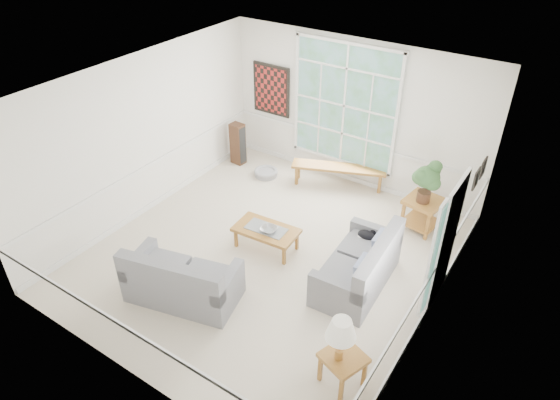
% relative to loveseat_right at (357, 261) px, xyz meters
% --- Properties ---
extents(floor, '(5.50, 6.00, 0.01)m').
position_rel_loveseat_right_xyz_m(floor, '(-1.56, -0.17, -0.46)').
color(floor, beige).
rests_on(floor, ground).
extents(ceiling, '(5.50, 6.00, 0.02)m').
position_rel_loveseat_right_xyz_m(ceiling, '(-1.56, -0.17, 2.54)').
color(ceiling, white).
rests_on(ceiling, ground).
extents(wall_back, '(5.50, 0.02, 3.00)m').
position_rel_loveseat_right_xyz_m(wall_back, '(-1.56, 2.83, 1.04)').
color(wall_back, white).
rests_on(wall_back, ground).
extents(wall_front, '(5.50, 0.02, 3.00)m').
position_rel_loveseat_right_xyz_m(wall_front, '(-1.56, -3.17, 1.04)').
color(wall_front, white).
rests_on(wall_front, ground).
extents(wall_left, '(0.02, 6.00, 3.00)m').
position_rel_loveseat_right_xyz_m(wall_left, '(-4.31, -0.17, 1.04)').
color(wall_left, white).
rests_on(wall_left, ground).
extents(wall_right, '(0.02, 6.00, 3.00)m').
position_rel_loveseat_right_xyz_m(wall_right, '(1.19, -0.17, 1.04)').
color(wall_right, white).
rests_on(wall_right, ground).
extents(window_back, '(2.30, 0.08, 2.40)m').
position_rel_loveseat_right_xyz_m(window_back, '(-1.76, 2.79, 1.19)').
color(window_back, white).
rests_on(window_back, wall_back).
extents(entry_door, '(0.08, 0.90, 2.10)m').
position_rel_loveseat_right_xyz_m(entry_door, '(1.15, 0.43, 0.59)').
color(entry_door, white).
rests_on(entry_door, floor).
extents(door_sidelight, '(0.08, 0.26, 1.90)m').
position_rel_loveseat_right_xyz_m(door_sidelight, '(1.15, -0.20, 0.69)').
color(door_sidelight, white).
rests_on(door_sidelight, wall_right).
extents(wall_art, '(0.90, 0.06, 1.10)m').
position_rel_loveseat_right_xyz_m(wall_art, '(-3.51, 2.78, 1.14)').
color(wall_art, '#591815').
rests_on(wall_art, wall_back).
extents(wall_frame_near, '(0.04, 0.26, 0.32)m').
position_rel_loveseat_right_xyz_m(wall_frame_near, '(1.15, 1.58, 1.09)').
color(wall_frame_near, black).
rests_on(wall_frame_near, wall_right).
extents(wall_frame_far, '(0.04, 0.26, 0.32)m').
position_rel_loveseat_right_xyz_m(wall_frame_far, '(1.15, 1.98, 1.09)').
color(wall_frame_far, black).
rests_on(wall_frame_far, wall_right).
extents(loveseat_right, '(0.96, 1.73, 0.91)m').
position_rel_loveseat_right_xyz_m(loveseat_right, '(0.00, 0.00, 0.00)').
color(loveseat_right, slate).
rests_on(loveseat_right, floor).
extents(loveseat_front, '(1.84, 1.24, 0.91)m').
position_rel_loveseat_right_xyz_m(loveseat_front, '(-2.07, -1.72, -0.00)').
color(loveseat_front, slate).
rests_on(loveseat_front, floor).
extents(coffee_table, '(1.14, 0.68, 0.41)m').
position_rel_loveseat_right_xyz_m(coffee_table, '(-1.70, -0.05, -0.25)').
color(coffee_table, '#966227').
rests_on(coffee_table, floor).
extents(pewter_bowl, '(0.35, 0.35, 0.08)m').
position_rel_loveseat_right_xyz_m(pewter_bowl, '(-1.63, -0.07, -0.01)').
color(pewter_bowl, '#9C9CA1').
rests_on(pewter_bowl, coffee_table).
extents(window_bench, '(1.92, 1.08, 0.45)m').
position_rel_loveseat_right_xyz_m(window_bench, '(-1.63, 2.48, -0.23)').
color(window_bench, '#966227').
rests_on(window_bench, floor).
extents(end_table, '(0.70, 0.70, 0.62)m').
position_rel_loveseat_right_xyz_m(end_table, '(0.33, 2.00, -0.15)').
color(end_table, '#966227').
rests_on(end_table, floor).
extents(houseplant, '(0.61, 0.61, 0.82)m').
position_rel_loveseat_right_xyz_m(houseplant, '(0.32, 1.93, 0.57)').
color(houseplant, '#31592C').
rests_on(houseplant, end_table).
extents(side_table, '(0.63, 0.63, 0.50)m').
position_rel_loveseat_right_xyz_m(side_table, '(0.68, -1.77, -0.21)').
color(side_table, '#966227').
rests_on(side_table, floor).
extents(table_lamp, '(0.43, 0.43, 0.65)m').
position_rel_loveseat_right_xyz_m(table_lamp, '(0.63, -1.83, 0.37)').
color(table_lamp, white).
rests_on(table_lamp, side_table).
extents(pet_bed, '(0.53, 0.53, 0.15)m').
position_rel_loveseat_right_xyz_m(pet_bed, '(-3.11, 1.97, -0.38)').
color(pet_bed, gray).
rests_on(pet_bed, floor).
extents(floor_speaker, '(0.31, 0.25, 0.95)m').
position_rel_loveseat_right_xyz_m(floor_speaker, '(-3.96, 2.11, 0.02)').
color(floor_speaker, '#402616').
rests_on(floor_speaker, floor).
extents(cat, '(0.35, 0.28, 0.14)m').
position_rel_loveseat_right_xyz_m(cat, '(-0.13, 0.59, 0.08)').
color(cat, black).
rests_on(cat, loveseat_right).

